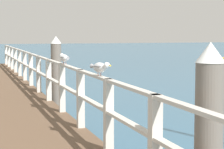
# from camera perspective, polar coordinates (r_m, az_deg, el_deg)

# --- Properties ---
(pier_railing) EXTENTS (0.12, 22.29, 1.02)m
(pier_railing) POSITION_cam_1_polar(r_m,az_deg,el_deg) (12.14, -9.71, 0.63)
(pier_railing) COLOR beige
(pier_railing) RESTS_ON pier_deck
(dock_piling_near) EXTENTS (0.29, 0.29, 1.94)m
(dock_piling_near) POSITION_cam_1_polar(r_m,az_deg,el_deg) (4.36, 12.69, -8.50)
(dock_piling_near) COLOR #6B6056
(dock_piling_near) RESTS_ON ground_plane
(dock_piling_far) EXTENTS (0.29, 0.29, 1.94)m
(dock_piling_far) POSITION_cam_1_polar(r_m,az_deg,el_deg) (11.61, -7.40, 0.33)
(dock_piling_far) COLOR #6B6056
(dock_piling_far) RESTS_ON ground_plane
(seagull_foreground) EXTENTS (0.24, 0.47, 0.21)m
(seagull_foreground) POSITION_cam_1_polar(r_m,az_deg,el_deg) (6.32, -1.59, 1.01)
(seagull_foreground) COLOR white
(seagull_foreground) RESTS_ON pier_railing
(seagull_background) EXTENTS (0.20, 0.48, 0.21)m
(seagull_background) POSITION_cam_1_polar(r_m,az_deg,el_deg) (8.73, -6.35, 2.23)
(seagull_background) COLOR white
(seagull_background) RESTS_ON pier_railing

